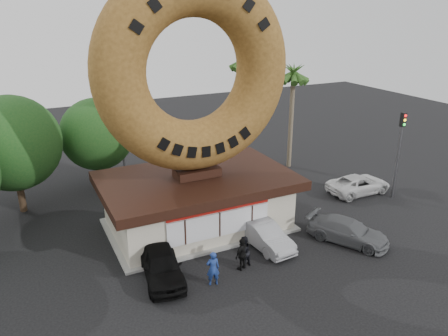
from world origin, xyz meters
TOP-DOWN VIEW (x-y plane):
  - ground at (0.00, 0.00)m, footprint 90.00×90.00m
  - donut_shop at (0.00, 5.98)m, footprint 11.20×7.20m
  - giant_donut at (0.00, 6.00)m, footprint 11.16×2.84m
  - tree_west at (-9.50, 13.00)m, footprint 6.00×6.00m
  - tree_mid at (-4.00, 15.00)m, footprint 5.20×5.20m
  - palm_near at (7.50, 14.00)m, footprint 2.60×2.60m
  - palm_far at (11.00, 12.50)m, footprint 2.60×2.60m
  - street_lamp at (-1.86, 16.00)m, footprint 2.11×0.20m
  - traffic_signal at (14.00, 3.99)m, footprint 0.30×0.38m
  - person_left at (-1.67, 0.17)m, footprint 0.72×0.54m
  - person_center at (0.40, 0.89)m, footprint 0.98×0.85m
  - person_right at (0.21, 0.69)m, footprint 1.11×0.80m
  - car_black at (-3.71, 1.76)m, footprint 2.41×4.69m
  - car_silver at (2.41, 2.22)m, footprint 1.85×4.33m
  - car_grey at (6.94, 0.53)m, footprint 3.93×4.91m
  - car_white at (12.35, 5.63)m, footprint 4.77×2.24m

SIDE VIEW (x-z plane):
  - ground at x=0.00m, z-range 0.00..0.00m
  - car_white at x=12.35m, z-range 0.00..1.32m
  - car_grey at x=6.94m, z-range 0.00..1.33m
  - car_silver at x=2.41m, z-range 0.00..1.39m
  - car_black at x=-3.71m, z-range 0.00..1.53m
  - person_center at x=0.40m, z-range 0.00..1.72m
  - person_right at x=0.21m, z-range 0.00..1.75m
  - person_left at x=-1.67m, z-range 0.00..1.78m
  - donut_shop at x=0.00m, z-range -0.13..3.67m
  - traffic_signal at x=14.00m, z-range 0.83..6.90m
  - tree_mid at x=-4.00m, z-range 0.70..7.33m
  - street_lamp at x=-1.86m, z-range 0.48..8.48m
  - tree_west at x=-9.50m, z-range 0.82..8.47m
  - palm_far at x=11.00m, z-range 3.11..11.86m
  - palm_near at x=7.50m, z-range 3.54..13.29m
  - giant_donut at x=0.00m, z-range 3.80..14.96m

